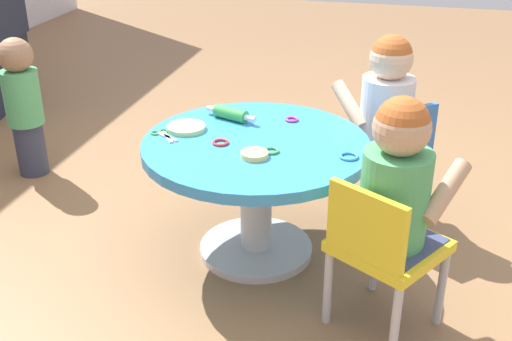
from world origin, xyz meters
name	(u,v)px	position (x,y,z in m)	size (l,w,h in m)	color
ground_plane	(256,251)	(0.00, 0.00, 0.00)	(10.00, 10.00, 0.00)	olive
craft_table	(256,171)	(0.00, 0.00, 0.35)	(0.83, 0.83, 0.47)	silver
child_chair_left	(383,248)	(-0.34, -0.49, 0.31)	(0.41, 0.41, 0.54)	#B7B7BC
seated_child_left	(397,179)	(-0.30, -0.51, 0.53)	(0.44, 0.41, 0.51)	#3F4772
child_chair_right	(388,154)	(0.38, -0.46, 0.31)	(0.42, 0.42, 0.54)	#B7B7BC
seated_child_right	(387,99)	(0.41, -0.43, 0.53)	(0.44, 0.43, 0.51)	#3F4772
toddler_standing	(23,103)	(0.42, 1.23, 0.36)	(0.17, 0.17, 0.67)	#33384C
rolling_pin	(231,114)	(0.18, 0.15, 0.50)	(0.10, 0.22, 0.05)	green
craft_scissors	(163,134)	(-0.03, 0.35, 0.48)	(0.13, 0.14, 0.01)	silver
playdough_blob_0	(254,155)	(-0.13, -0.03, 0.48)	(0.10, 0.10, 0.02)	#F2CC72
playdough_blob_1	(186,128)	(0.04, 0.28, 0.48)	(0.15, 0.15, 0.02)	#B2E58C
cookie_cutter_0	(271,151)	(-0.08, -0.07, 0.48)	(0.06, 0.06, 0.01)	#4CB259
cookie_cutter_1	(221,142)	(-0.05, 0.12, 0.48)	(0.06, 0.06, 0.01)	red
cookie_cutter_2	(349,156)	(-0.06, -0.34, 0.48)	(0.07, 0.07, 0.01)	#3F99D8
cookie_cutter_3	(292,119)	(0.23, -0.09, 0.48)	(0.05, 0.05, 0.01)	#D83FA5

